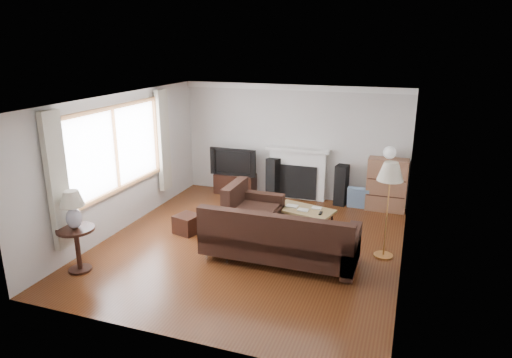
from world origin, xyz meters
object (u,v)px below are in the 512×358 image
(bookshelf, at_px, (387,185))
(side_table, at_px, (78,249))
(floor_lamp, at_px, (387,211))
(coffee_table, at_px, (304,219))
(sectional_sofa, at_px, (280,236))
(tv_stand, at_px, (235,184))

(bookshelf, xyz_separation_m, side_table, (-4.22, -4.28, -0.20))
(floor_lamp, distance_m, side_table, 4.84)
(bookshelf, height_order, side_table, bookshelf)
(bookshelf, distance_m, floor_lamp, 2.25)
(coffee_table, relative_size, floor_lamp, 0.67)
(sectional_sofa, xyz_separation_m, side_table, (-2.80, -1.33, -0.08))
(floor_lamp, bearing_deg, bookshelf, 93.69)
(tv_stand, distance_m, bookshelf, 3.37)
(tv_stand, bearing_deg, floor_lamp, -32.20)
(bookshelf, bearing_deg, sectional_sofa, -115.83)
(floor_lamp, bearing_deg, sectional_sofa, -155.74)
(tv_stand, bearing_deg, side_table, -101.51)
(tv_stand, bearing_deg, bookshelf, 0.51)
(tv_stand, xyz_separation_m, sectional_sofa, (1.93, -2.91, 0.20))
(coffee_table, height_order, side_table, side_table)
(sectional_sofa, bearing_deg, tv_stand, 123.60)
(coffee_table, bearing_deg, side_table, -123.00)
(bookshelf, height_order, coffee_table, bookshelf)
(bookshelf, relative_size, coffee_table, 1.02)
(tv_stand, height_order, sectional_sofa, sectional_sofa)
(floor_lamp, bearing_deg, side_table, -154.94)
(bookshelf, relative_size, sectional_sofa, 0.41)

